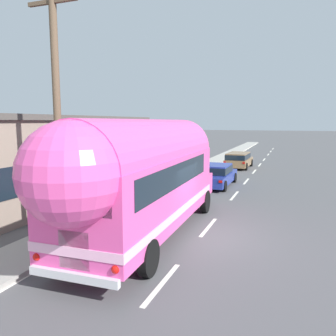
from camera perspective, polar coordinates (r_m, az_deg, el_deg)
name	(u,v)px	position (r m, az deg, el deg)	size (l,w,h in m)	color
ground_plane	(201,236)	(12.22, 5.60, -11.49)	(300.00, 300.00, 0.00)	#4C4C4F
lane_markings	(213,178)	(24.65, 7.67, -1.62)	(3.62, 80.00, 0.01)	silver
sidewalk_slab	(175,181)	(22.76, 1.26, -2.16)	(1.97, 90.00, 0.15)	#9E9B93
utility_pole	(57,110)	(11.49, -18.31, 9.38)	(1.80, 0.24, 8.50)	brown
painted_bus	(143,174)	(11.19, -4.31, -1.09)	(2.79, 11.18, 4.12)	#EA4C9E
car_lead	(216,174)	(21.44, 8.21, -1.06)	(1.96, 4.69, 1.37)	navy
car_second	(239,159)	(30.01, 11.88, 1.49)	(2.05, 4.33, 1.37)	olive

